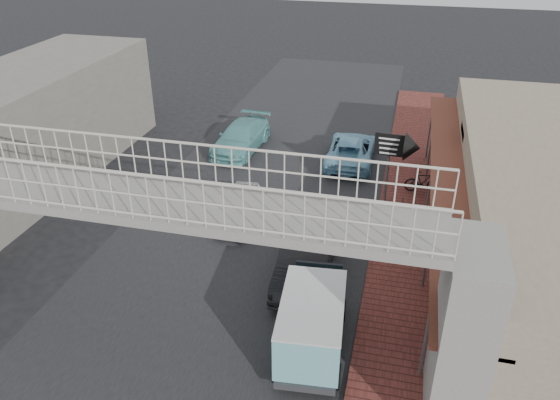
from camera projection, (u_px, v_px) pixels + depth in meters
The scene contains 15 objects.
ground at pixel (219, 277), 19.04m from camera, with size 120.00×120.00×0.00m, color black.
road_strip at pixel (219, 277), 19.04m from camera, with size 10.00×60.00×0.01m, color black.
sidewalk at pixel (412, 254), 20.21m from camera, with size 3.00×40.00×0.10m, color brown.
shophouse_row at pixel (549, 209), 19.18m from camera, with size 7.20×18.00×4.00m.
footbridge at pixel (161, 268), 14.11m from camera, with size 16.40×2.40×6.34m.
building_far_left at pixel (35, 123), 25.26m from camera, with size 5.00×14.00×5.00m, color gray.
white_hatchback at pixel (238, 207), 22.14m from camera, with size 1.46×3.63×1.24m, color silver.
dark_sedan at pixel (307, 256), 18.75m from camera, with size 1.67×4.79×1.58m, color black.
angkot_curb at pixel (351, 150), 27.10m from camera, with size 2.24×4.86×1.35m, color #80C0DE.
angkot_far at pixel (241, 137), 28.45m from camera, with size 1.98×4.87×1.41m, color #66B0B0.
angkot_van at pixel (312, 317), 15.37m from camera, with size 2.12×4.07×1.93m.
motorcycle_near at pixel (388, 211), 21.87m from camera, with size 0.69×1.97×1.03m, color black.
motorcycle_far at pixel (423, 182), 24.20m from camera, with size 0.46×1.64×0.99m, color black.
street_clock at pixel (453, 282), 15.04m from camera, with size 0.68×0.65×2.64m.
arrow_sign at pixel (410, 148), 22.15m from camera, with size 1.89×1.21×3.23m.
Camera 1 is at (5.77, -14.45, 11.50)m, focal length 35.00 mm.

